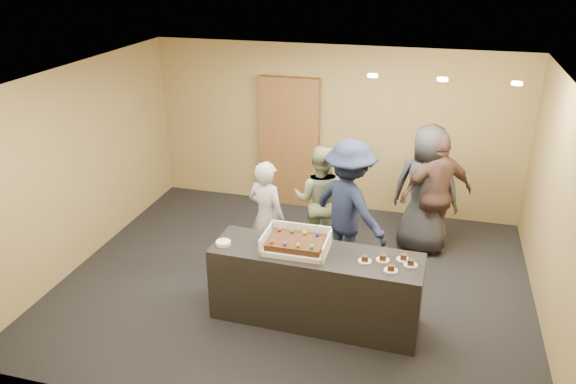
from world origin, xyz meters
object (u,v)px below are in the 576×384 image
object	(u,v)px
person_sage_man	(320,200)
person_navy_man	(349,208)
cake_box	(296,245)
person_brown_extra	(436,194)
serving_counter	(315,287)
storage_cabinet	(289,143)
sheet_cake	(296,242)
person_server_grey	(267,217)
person_dark_suit	(426,190)
plate_stack	(223,243)

from	to	relation	value
person_sage_man	person_navy_man	distance (m)	0.67
cake_box	person_sage_man	world-z (taller)	person_sage_man
cake_box	person_navy_man	size ratio (longest dim) A/B	0.39
person_navy_man	person_brown_extra	xyz separation A→B (m)	(1.09, 0.80, -0.02)
person_sage_man	person_navy_man	bearing A→B (deg)	136.55
person_sage_man	serving_counter	bearing A→B (deg)	99.74
storage_cabinet	person_sage_man	world-z (taller)	storage_cabinet
storage_cabinet	serving_counter	bearing A→B (deg)	-69.74
person_navy_man	sheet_cake	bearing A→B (deg)	105.16
serving_counter	person_server_grey	bearing A→B (deg)	134.83
person_sage_man	person_dark_suit	bearing A→B (deg)	-164.82
serving_counter	sheet_cake	bearing A→B (deg)	-178.26
storage_cabinet	person_brown_extra	world-z (taller)	storage_cabinet
person_sage_man	cake_box	bearing A→B (deg)	91.76
storage_cabinet	cake_box	distance (m)	3.25
person_server_grey	person_sage_man	bearing A→B (deg)	-107.10
storage_cabinet	plate_stack	xyz separation A→B (m)	(0.08, -3.23, -0.17)
cake_box	sheet_cake	bearing A→B (deg)	-90.99
person_brown_extra	person_dark_suit	distance (m)	0.16
storage_cabinet	person_dark_suit	distance (m)	2.51
sheet_cake	storage_cabinet	bearing A→B (deg)	106.37
sheet_cake	cake_box	bearing A→B (deg)	89.01
serving_counter	person_navy_man	bearing A→B (deg)	83.90
storage_cabinet	person_dark_suit	xyz separation A→B (m)	(2.27, -1.06, -0.15)
serving_counter	person_navy_man	size ratio (longest dim) A/B	1.30
cake_box	sheet_cake	distance (m)	0.06
serving_counter	storage_cabinet	size ratio (longest dim) A/B	1.10
serving_counter	person_server_grey	xyz separation A→B (m)	(-0.88, 0.94, 0.34)
sheet_cake	person_brown_extra	distance (m)	2.52
person_sage_man	storage_cabinet	bearing A→B (deg)	-61.25
plate_stack	cake_box	bearing A→B (deg)	8.40
person_dark_suit	person_navy_man	bearing A→B (deg)	49.04
person_server_grey	plate_stack	bearing A→B (deg)	99.58
sheet_cake	person_dark_suit	bearing A→B (deg)	56.97
serving_counter	person_brown_extra	world-z (taller)	person_brown_extra
plate_stack	person_server_grey	distance (m)	1.06
sheet_cake	person_server_grey	xyz separation A→B (m)	(-0.64, 0.94, -0.21)
storage_cabinet	person_server_grey	bearing A→B (deg)	-82.68
sheet_cake	person_navy_man	world-z (taller)	person_navy_man
storage_cabinet	person_brown_extra	distance (m)	2.67
person_navy_man	person_sage_man	bearing A→B (deg)	-8.95
cake_box	plate_stack	bearing A→B (deg)	-171.60
cake_box	person_dark_suit	world-z (taller)	person_dark_suit
plate_stack	person_dark_suit	bearing A→B (deg)	44.77
storage_cabinet	person_navy_man	bearing A→B (deg)	-55.35
plate_stack	person_server_grey	size ratio (longest dim) A/B	0.11
serving_counter	person_server_grey	size ratio (longest dim) A/B	1.53
sheet_cake	plate_stack	distance (m)	0.85
plate_stack	sheet_cake	bearing A→B (deg)	6.59
cake_box	sheet_cake	world-z (taller)	cake_box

